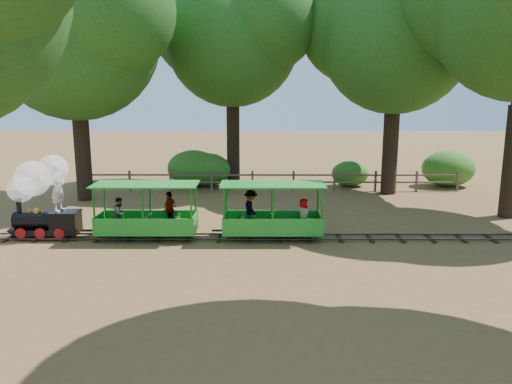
{
  "coord_description": "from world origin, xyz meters",
  "views": [
    {
      "loc": [
        -0.7,
        -15.92,
        4.84
      ],
      "look_at": [
        -0.79,
        0.5,
        1.49
      ],
      "focal_mm": 35.0,
      "sensor_mm": 36.0,
      "label": 1
    }
  ],
  "objects_px": {
    "fence": "(273,179)",
    "carriage_rear": "(270,216)",
    "locomotive": "(40,191)",
    "carriage_front": "(147,217)"
  },
  "relations": [
    {
      "from": "locomotive",
      "to": "carriage_rear",
      "type": "distance_m",
      "value": 7.62
    },
    {
      "from": "carriage_front",
      "to": "locomotive",
      "type": "bearing_deg",
      "value": 179.31
    },
    {
      "from": "locomotive",
      "to": "carriage_rear",
      "type": "height_order",
      "value": "locomotive"
    },
    {
      "from": "locomotive",
      "to": "fence",
      "type": "xyz_separation_m",
      "value": [
        7.89,
        7.93,
        -1.03
      ]
    },
    {
      "from": "locomotive",
      "to": "carriage_rear",
      "type": "xyz_separation_m",
      "value": [
        7.57,
        -0.03,
        -0.83
      ]
    },
    {
      "from": "locomotive",
      "to": "fence",
      "type": "distance_m",
      "value": 11.23
    },
    {
      "from": "carriage_front",
      "to": "carriage_rear",
      "type": "distance_m",
      "value": 4.08
    },
    {
      "from": "locomotive",
      "to": "fence",
      "type": "relative_size",
      "value": 0.16
    },
    {
      "from": "fence",
      "to": "carriage_rear",
      "type": "bearing_deg",
      "value": -92.31
    },
    {
      "from": "carriage_front",
      "to": "carriage_rear",
      "type": "xyz_separation_m",
      "value": [
        4.08,
        0.01,
        0.03
      ]
    }
  ]
}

